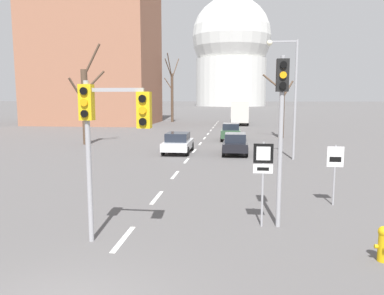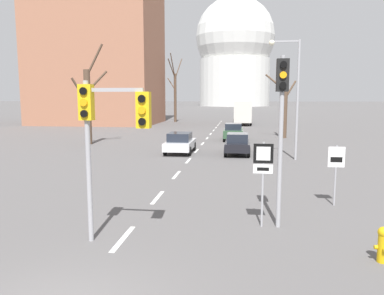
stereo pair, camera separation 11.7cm
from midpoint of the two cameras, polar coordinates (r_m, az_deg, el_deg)
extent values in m
cube|color=silver|center=(11.19, -10.71, -13.50)|extent=(0.16, 2.00, 0.01)
cube|color=silver|center=(15.32, -5.61, -7.58)|extent=(0.16, 2.00, 0.01)
cube|color=silver|center=(19.62, -2.78, -4.18)|extent=(0.16, 2.00, 0.01)
cube|color=silver|center=(23.99, -0.98, -2.00)|extent=(0.16, 2.00, 0.01)
cube|color=silver|center=(28.40, 0.25, -0.50)|extent=(0.16, 2.00, 0.01)
cube|color=silver|center=(32.84, 1.15, 0.60)|extent=(0.16, 2.00, 0.01)
cube|color=silver|center=(37.29, 1.84, 1.44)|extent=(0.16, 2.00, 0.01)
cube|color=silver|center=(41.75, 2.38, 2.09)|extent=(0.16, 2.00, 0.01)
cube|color=silver|center=(46.22, 2.82, 2.63)|extent=(0.16, 2.00, 0.01)
cube|color=silver|center=(50.70, 3.18, 3.06)|extent=(0.16, 2.00, 0.01)
cube|color=silver|center=(55.17, 3.48, 3.43)|extent=(0.16, 2.00, 0.01)
cube|color=silver|center=(59.66, 3.73, 3.74)|extent=(0.16, 2.00, 0.01)
cube|color=silver|center=(64.14, 3.96, 4.01)|extent=(0.16, 2.00, 0.01)
cylinder|color=#9E9EA3|center=(11.68, 13.03, 0.60)|extent=(0.14, 0.14, 5.25)
cube|color=black|center=(11.61, 13.34, 10.65)|extent=(0.36, 0.28, 0.96)
cylinder|color=black|center=(11.46, 13.48, 12.18)|extent=(0.20, 0.06, 0.20)
cylinder|color=orange|center=(11.44, 13.44, 10.70)|extent=(0.20, 0.06, 0.20)
cylinder|color=black|center=(11.43, 13.39, 9.21)|extent=(0.20, 0.06, 0.20)
cylinder|color=#9E9EA3|center=(10.66, -15.76, -2.28)|extent=(0.14, 0.14, 4.46)
cube|color=yellow|center=(10.51, -16.08, 6.63)|extent=(0.36, 0.28, 0.96)
cylinder|color=black|center=(10.35, -16.51, 8.25)|extent=(0.20, 0.06, 0.20)
cylinder|color=orange|center=(10.35, -16.45, 6.61)|extent=(0.20, 0.06, 0.20)
cylinder|color=black|center=(10.36, -16.39, 4.96)|extent=(0.20, 0.06, 0.20)
cube|color=#9E9EA3|center=(10.23, -12.02, 8.59)|extent=(1.58, 0.10, 0.10)
cube|color=yellow|center=(10.01, -7.63, 5.68)|extent=(0.36, 0.28, 0.96)
cylinder|color=black|center=(9.84, -7.91, 7.38)|extent=(0.20, 0.06, 0.20)
cylinder|color=orange|center=(9.84, -7.88, 5.64)|extent=(0.20, 0.06, 0.20)
cylinder|color=black|center=(9.86, -7.85, 3.92)|extent=(0.20, 0.06, 0.20)
cylinder|color=#9E9EA3|center=(11.81, 10.42, -5.60)|extent=(0.07, 0.07, 2.67)
cube|color=black|center=(11.61, 10.54, -0.89)|extent=(0.60, 0.03, 0.60)
cube|color=white|center=(11.59, 10.55, -0.90)|extent=(0.42, 0.01, 0.42)
cube|color=white|center=(11.69, 10.48, -3.22)|extent=(0.60, 0.03, 0.28)
cube|color=black|center=(11.67, 10.49, -3.23)|extent=(0.36, 0.01, 0.10)
cylinder|color=#9E9EA3|center=(14.91, 20.65, -4.00)|extent=(0.07, 0.07, 2.27)
cube|color=white|center=(14.77, 20.80, -1.33)|extent=(0.60, 0.03, 0.76)
cube|color=black|center=(14.77, 20.80, -1.70)|extent=(0.42, 0.01, 0.19)
cylinder|color=gold|center=(10.58, 26.79, -13.52)|extent=(0.24, 0.24, 0.68)
sphere|color=gold|center=(10.44, 26.93, -11.38)|extent=(0.28, 0.28, 0.28)
cylinder|color=gold|center=(10.52, 25.96, -13.40)|extent=(0.08, 0.10, 0.10)
cylinder|color=#9E9EA3|center=(24.99, 15.33, 6.89)|extent=(0.16, 0.16, 7.62)
cube|color=#9E9EA3|center=(25.12, 13.63, 15.44)|extent=(1.71, 0.10, 0.10)
sphere|color=#F2EAC6|center=(25.03, 11.61, 15.34)|extent=(0.36, 0.36, 0.36)
cube|color=#2D4C33|center=(35.64, 5.85, 2.21)|extent=(1.77, 4.04, 0.71)
cube|color=#1E232D|center=(35.39, 5.86, 3.22)|extent=(1.51, 1.94, 0.58)
cylinder|color=black|center=(36.95, 4.58, 1.86)|extent=(0.18, 0.65, 0.65)
cylinder|color=black|center=(36.92, 7.18, 1.82)|extent=(0.18, 0.65, 0.65)
cylinder|color=black|center=(34.46, 4.41, 1.45)|extent=(0.18, 0.65, 0.65)
cylinder|color=black|center=(34.43, 7.20, 1.41)|extent=(0.18, 0.65, 0.65)
cube|color=silver|center=(27.32, -2.24, 0.44)|extent=(1.84, 4.25, 0.57)
cube|color=#1E232D|center=(27.04, -2.32, 1.62)|extent=(1.56, 2.04, 0.61)
cylinder|color=black|center=(28.79, -3.54, 0.23)|extent=(0.18, 0.64, 0.64)
cylinder|color=black|center=(28.53, -0.10, 0.18)|extent=(0.18, 0.64, 0.64)
cylinder|color=black|center=(26.22, -4.57, -0.50)|extent=(0.18, 0.64, 0.64)
cylinder|color=black|center=(25.94, -0.80, -0.57)|extent=(0.18, 0.64, 0.64)
cube|color=black|center=(26.79, 6.48, 0.33)|extent=(1.69, 3.97, 0.57)
cube|color=#1E232D|center=(26.53, 6.50, 1.52)|extent=(1.44, 1.91, 0.60)
cylinder|color=black|center=(28.06, 4.87, 0.09)|extent=(0.18, 0.70, 0.70)
cylinder|color=black|center=(28.06, 8.12, 0.04)|extent=(0.18, 0.70, 0.70)
cylinder|color=black|center=(25.63, 4.68, -0.62)|extent=(0.18, 0.70, 0.70)
cylinder|color=black|center=(25.62, 8.23, -0.68)|extent=(0.18, 0.70, 0.70)
cube|color=beige|center=(58.09, 7.21, 5.54)|extent=(2.50, 10.80, 3.00)
cube|color=black|center=(58.08, 7.21, 5.91)|extent=(2.52, 10.26, 0.90)
cylinder|color=black|center=(61.94, 6.05, 4.30)|extent=(0.26, 0.96, 0.96)
cylinder|color=black|center=(61.95, 8.28, 4.26)|extent=(0.26, 0.96, 0.96)
cylinder|color=black|center=(54.93, 5.94, 3.88)|extent=(0.26, 0.96, 0.96)
cylinder|color=black|center=(54.95, 8.45, 3.84)|extent=(0.26, 0.96, 0.96)
cylinder|color=brown|center=(33.46, -16.07, 5.91)|extent=(0.54, 0.54, 6.38)
cylinder|color=brown|center=(33.43, -14.76, 9.73)|extent=(1.72, 0.77, 1.89)
cylinder|color=brown|center=(33.21, -17.22, 8.23)|extent=(1.09, 1.13, 2.26)
cylinder|color=brown|center=(33.35, -15.14, 12.72)|extent=(1.60, 0.25, 2.75)
cylinder|color=brown|center=(38.48, 13.43, 5.40)|extent=(0.52, 0.52, 5.33)
cylinder|color=brown|center=(38.68, 12.09, 9.66)|extent=(2.01, 0.85, 1.75)
cylinder|color=brown|center=(38.80, 14.27, 8.53)|extent=(1.22, 0.75, 1.84)
cylinder|color=brown|center=(39.47, 13.28, 7.85)|extent=(0.24, 2.16, 1.84)
cylinder|color=brown|center=(39.40, 13.47, 9.22)|extent=(0.26, 1.98, 2.09)
cylinder|color=brown|center=(62.53, -3.09, 7.55)|extent=(0.44, 0.44, 7.93)
cylinder|color=brown|center=(63.78, -2.58, 11.99)|extent=(0.88, 2.43, 3.38)
cylinder|color=brown|center=(61.94, -3.66, 11.96)|extent=(0.94, 1.87, 3.02)
cylinder|color=brown|center=(61.80, -3.47, 12.30)|extent=(0.52, 2.11, 3.94)
cylinder|color=brown|center=(63.31, -3.72, 9.71)|extent=(1.58, 1.45, 2.01)
cylinder|color=silver|center=(184.58, 5.92, 9.80)|extent=(33.61, 33.61, 22.41)
sphere|color=silver|center=(186.65, 6.02, 16.40)|extent=(37.34, 37.34, 37.34)
cylinder|color=silver|center=(189.96, 6.09, 21.41)|extent=(4.48, 4.48, 6.53)
cube|color=#9E664C|center=(61.52, -14.73, 17.36)|extent=(18.00, 14.00, 29.37)
camera|label=1|loc=(0.06, -90.28, -0.04)|focal=35.00mm
camera|label=2|loc=(0.06, 89.72, 0.04)|focal=35.00mm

